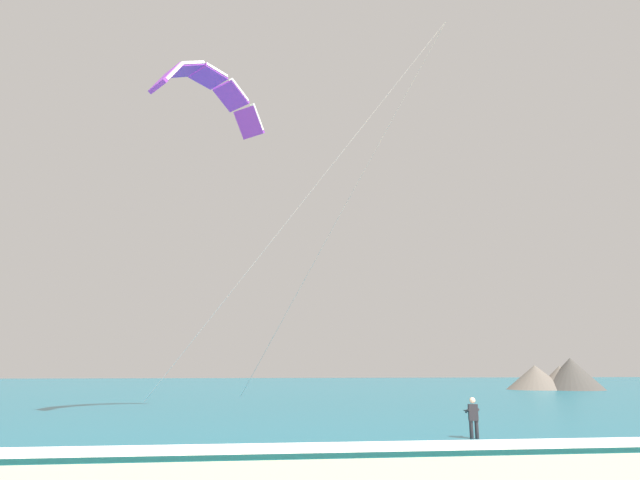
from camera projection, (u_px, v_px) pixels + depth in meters
The scene contains 6 objects.
sea at pixel (305, 387), 76.23m from camera, with size 200.00×120.00×0.20m, color #146075.
surf_foam at pixel (474, 445), 19.15m from camera, with size 200.00×2.21×0.04m, color white.
surfboard at pixel (475, 444), 20.84m from camera, with size 0.67×1.45×0.09m.
kitesurfer at pixel (473, 418), 21.05m from camera, with size 0.58×0.58×1.69m.
kite_primary at pixel (211, 89), 33.04m from camera, with size 14.13×12.74×18.77m.
headland_right at pixel (556, 377), 66.01m from camera, with size 11.18×8.84×3.84m.
Camera 1 is at (-7.72, -4.27, 2.82)m, focal length 31.51 mm.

